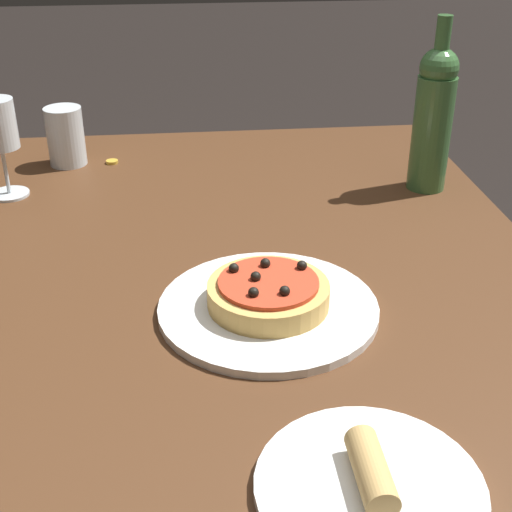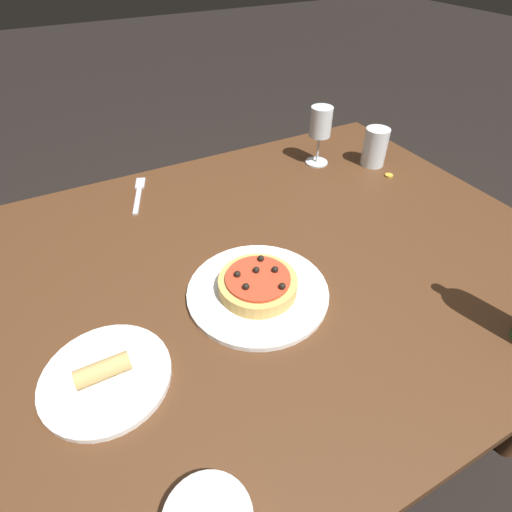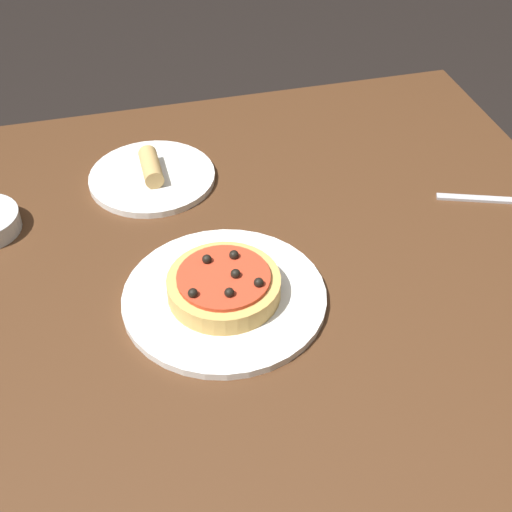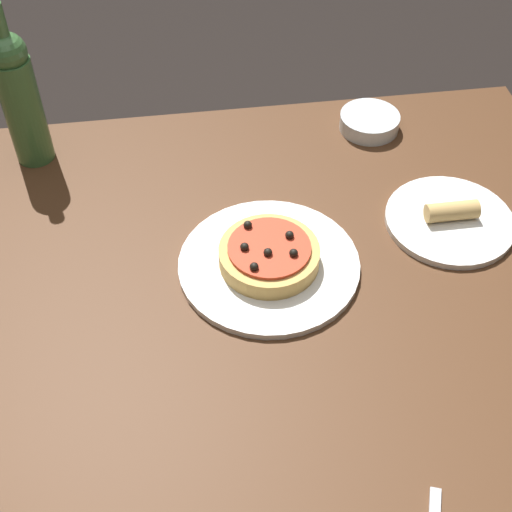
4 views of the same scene
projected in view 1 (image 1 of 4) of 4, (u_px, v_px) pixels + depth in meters
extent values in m
cube|color=#4C2D19|center=(199.00, 292.00, 1.03)|extent=(1.34, 1.06, 0.03)
cylinder|color=#4C2D19|center=(385.00, 276.00, 1.78)|extent=(0.06, 0.06, 0.67)
cylinder|color=white|center=(268.00, 308.00, 0.95)|extent=(0.29, 0.29, 0.01)
cylinder|color=tan|center=(268.00, 294.00, 0.94)|extent=(0.16, 0.16, 0.03)
cylinder|color=red|center=(268.00, 283.00, 0.93)|extent=(0.13, 0.13, 0.01)
sphere|color=black|center=(302.00, 266.00, 0.96)|extent=(0.01, 0.01, 0.01)
sphere|color=black|center=(285.00, 291.00, 0.90)|extent=(0.01, 0.01, 0.01)
sphere|color=black|center=(254.00, 292.00, 0.90)|extent=(0.01, 0.01, 0.01)
sphere|color=black|center=(234.00, 268.00, 0.95)|extent=(0.01, 0.01, 0.01)
sphere|color=black|center=(265.00, 263.00, 0.96)|extent=(0.01, 0.01, 0.01)
sphere|color=black|center=(256.00, 277.00, 0.93)|extent=(0.01, 0.01, 0.01)
cylinder|color=silver|center=(10.00, 194.00, 1.30)|extent=(0.07, 0.07, 0.00)
cylinder|color=silver|center=(6.00, 171.00, 1.27)|extent=(0.01, 0.01, 0.09)
cylinder|color=#3D6B38|center=(431.00, 134.00, 1.28)|extent=(0.07, 0.07, 0.21)
sphere|color=#3D6B38|center=(439.00, 68.00, 1.22)|extent=(0.07, 0.07, 0.07)
cylinder|color=#3D6B38|center=(443.00, 37.00, 1.20)|extent=(0.03, 0.03, 0.07)
cylinder|color=silver|center=(66.00, 136.00, 1.41)|extent=(0.07, 0.07, 0.12)
cylinder|color=white|center=(369.00, 488.00, 0.67)|extent=(0.22, 0.22, 0.01)
cylinder|color=tan|center=(371.00, 471.00, 0.66)|extent=(0.09, 0.03, 0.03)
cylinder|color=gold|center=(112.00, 162.00, 1.44)|extent=(0.02, 0.02, 0.01)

